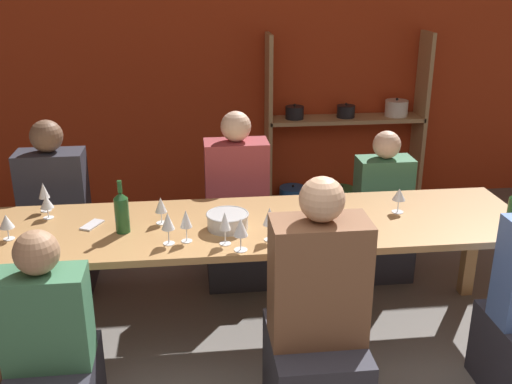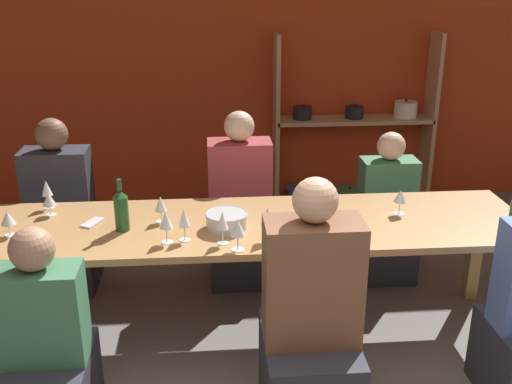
{
  "view_description": "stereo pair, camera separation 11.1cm",
  "coord_description": "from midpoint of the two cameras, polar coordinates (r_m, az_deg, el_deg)",
  "views": [
    {
      "loc": [
        -0.4,
        -1.66,
        2.14
      ],
      "look_at": [
        -0.03,
        1.6,
        0.91
      ],
      "focal_mm": 42.0,
      "sensor_mm": 36.0,
      "label": 1
    },
    {
      "loc": [
        -0.29,
        -1.67,
        2.14
      ],
      "look_at": [
        -0.03,
        1.6,
        0.91
      ],
      "focal_mm": 42.0,
      "sensor_mm": 36.0,
      "label": 2
    }
  ],
  "objects": [
    {
      "name": "person_far_a",
      "position": [
        4.47,
        12.87,
        -2.95
      ],
      "size": [
        0.39,
        0.49,
        1.07
      ],
      "rotation": [
        0.0,
        0.0,
        3.14
      ],
      "color": "#2D2D38",
      "rests_on": "ground_plane"
    },
    {
      "name": "wine_bottle_green",
      "position": [
        3.39,
        -11.79,
        -1.68
      ],
      "size": [
        0.08,
        0.08,
        0.3
      ],
      "color": "#1E4C23",
      "rests_on": "dining_table"
    },
    {
      "name": "wine_glass_red_d",
      "position": [
        3.82,
        -18.54,
        0.26
      ],
      "size": [
        0.06,
        0.06,
        0.18
      ],
      "color": "white",
      "rests_on": "dining_table"
    },
    {
      "name": "wine_glass_red_b",
      "position": [
        3.19,
        2.1,
        -2.45
      ],
      "size": [
        0.07,
        0.07,
        0.19
      ],
      "color": "white",
      "rests_on": "dining_table"
    },
    {
      "name": "wine_glass_red_c",
      "position": [
        3.16,
        -2.21,
        -2.84
      ],
      "size": [
        0.06,
        0.06,
        0.18
      ],
      "color": "white",
      "rests_on": "dining_table"
    },
    {
      "name": "wine_glass_empty_c",
      "position": [
        3.2,
        -7.6,
        -2.72
      ],
      "size": [
        0.07,
        0.07,
        0.18
      ],
      "color": "white",
      "rests_on": "dining_table"
    },
    {
      "name": "wine_glass_white_b",
      "position": [
        3.66,
        14.44,
        -0.47
      ],
      "size": [
        0.08,
        0.08,
        0.15
      ],
      "color": "white",
      "rests_on": "dining_table"
    },
    {
      "name": "person_near_a",
      "position": [
        3.09,
        -18.18,
        -14.99
      ],
      "size": [
        0.39,
        0.49,
        1.08
      ],
      "color": "#2D2D38",
      "rests_on": "ground_plane"
    },
    {
      "name": "wall_back_red",
      "position": [
        5.56,
        -1.03,
        12.49
      ],
      "size": [
        8.8,
        0.06,
        2.7
      ],
      "color": "#B23819",
      "rests_on": "ground_plane"
    },
    {
      "name": "wine_glass_empty_d",
      "position": [
        3.51,
        -21.73,
        -2.36
      ],
      "size": [
        0.08,
        0.08,
        0.14
      ],
      "color": "white",
      "rests_on": "dining_table"
    },
    {
      "name": "cell_phone",
      "position": [
        3.56,
        -14.41,
        -2.84
      ],
      "size": [
        0.13,
        0.17,
        0.01
      ],
      "color": "silver",
      "rests_on": "dining_table"
    },
    {
      "name": "wine_glass_white_a",
      "position": [
        3.46,
        -8.16,
        -1.2
      ],
      "size": [
        0.07,
        0.07,
        0.16
      ],
      "color": "white",
      "rests_on": "dining_table"
    },
    {
      "name": "person_near_c",
      "position": [
        2.94,
        6.28,
        -14.06
      ],
      "size": [
        0.44,
        0.55,
        1.3
      ],
      "color": "#2D2D38",
      "rests_on": "ground_plane"
    },
    {
      "name": "wine_glass_empty_a",
      "position": [
        3.21,
        -5.89,
        -2.54
      ],
      "size": [
        0.07,
        0.07,
        0.18
      ],
      "color": "white",
      "rests_on": "dining_table"
    },
    {
      "name": "dining_table",
      "position": [
        3.5,
        1.05,
        -4.06
      ],
      "size": [
        3.15,
        0.82,
        0.76
      ],
      "color": "#AD7F4C",
      "rests_on": "ground_plane"
    },
    {
      "name": "wine_glass_red_a",
      "position": [
        3.71,
        -18.31,
        -0.73
      ],
      "size": [
        0.08,
        0.08,
        0.14
      ],
      "color": "white",
      "rests_on": "dining_table"
    },
    {
      "name": "shelf_unit",
      "position": [
        5.7,
        9.64,
        4.22
      ],
      "size": [
        1.48,
        0.3,
        1.6
      ],
      "color": "tan",
      "rests_on": "ground_plane"
    },
    {
      "name": "mixing_bowl",
      "position": [
        3.38,
        -1.88,
        -2.66
      ],
      "size": [
        0.24,
        0.24,
        0.09
      ],
      "color": "#B7BABC",
      "rests_on": "dining_table"
    },
    {
      "name": "person_far_c",
      "position": [
        4.41,
        -17.24,
        -3.07
      ],
      "size": [
        0.45,
        0.56,
        1.21
      ],
      "rotation": [
        0.0,
        0.0,
        3.14
      ],
      "color": "#2D2D38",
      "rests_on": "ground_plane"
    },
    {
      "name": "person_far_b",
      "position": [
        4.3,
        -0.78,
        -2.56
      ],
      "size": [
        0.44,
        0.55,
        1.23
      ],
      "rotation": [
        0.0,
        0.0,
        3.14
      ],
      "color": "#2D2D38",
      "rests_on": "ground_plane"
    },
    {
      "name": "wine_glass_empty_b",
      "position": [
        3.08,
        -0.73,
        -3.43
      ],
      "size": [
        0.08,
        0.08,
        0.18
      ],
      "color": "white",
      "rests_on": "dining_table"
    }
  ]
}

